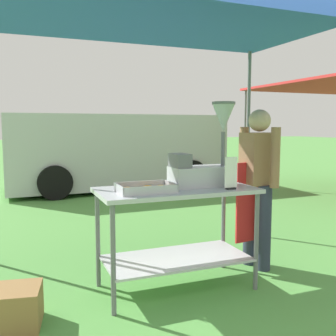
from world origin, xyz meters
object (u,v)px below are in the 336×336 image
object	(u,v)px
vendor	(258,180)
menu_sign	(231,175)
donut_cart	(176,215)
donut_tray	(146,189)
stall_canopy	(172,19)
van_silver	(115,151)
donut_fryer	(205,159)
supply_crate	(11,308)

from	to	relation	value
vendor	menu_sign	bearing A→B (deg)	-144.01
donut_cart	donut_tray	distance (m)	0.41
donut_cart	donut_tray	size ratio (longest dim) A/B	2.98
stall_canopy	menu_sign	xyz separation A→B (m)	(0.41, -0.32, -1.33)
van_silver	donut_fryer	bearing A→B (deg)	-95.65
donut_tray	menu_sign	distance (m)	0.74
vendor	van_silver	size ratio (longest dim) A/B	0.33
donut_cart	donut_tray	world-z (taller)	donut_tray
donut_cart	menu_sign	size ratio (longest dim) A/B	4.95
stall_canopy	donut_cart	bearing A→B (deg)	-90.00
menu_sign	donut_tray	bearing A→B (deg)	169.40
donut_fryer	menu_sign	xyz separation A→B (m)	(0.12, -0.26, -0.12)
stall_canopy	donut_cart	world-z (taller)	stall_canopy
stall_canopy	van_silver	size ratio (longest dim) A/B	0.67
stall_canopy	menu_sign	bearing A→B (deg)	-37.62
stall_canopy	donut_fryer	world-z (taller)	stall_canopy
donut_tray	menu_sign	size ratio (longest dim) A/B	1.66
vendor	van_silver	bearing A→B (deg)	91.11
donut_cart	supply_crate	size ratio (longest dim) A/B	2.94
stall_canopy	vendor	world-z (taller)	stall_canopy
stall_canopy	van_silver	world-z (taller)	stall_canopy
vendor	supply_crate	bearing A→B (deg)	-171.06
donut_tray	vendor	distance (m)	1.30
donut_fryer	van_silver	size ratio (longest dim) A/B	0.16
donut_cart	supply_crate	world-z (taller)	donut_cart
stall_canopy	donut_fryer	distance (m)	1.25
stall_canopy	supply_crate	xyz separation A→B (m)	(-1.37, -0.29, -2.21)
vendor	supply_crate	distance (m)	2.49
donut_cart	van_silver	distance (m)	5.77
supply_crate	donut_cart	bearing A→B (deg)	7.80
menu_sign	donut_cart	bearing A→B (deg)	151.89
donut_cart	supply_crate	distance (m)	1.48
stall_canopy	supply_crate	distance (m)	2.62
vendor	van_silver	distance (m)	5.52
stall_canopy	donut_fryer	bearing A→B (deg)	-12.01
donut_cart	van_silver	size ratio (longest dim) A/B	0.28
stall_canopy	donut_tray	bearing A→B (deg)	-149.08
stall_canopy	donut_tray	distance (m)	1.48
stall_canopy	vendor	xyz separation A→B (m)	(0.97, 0.08, -1.45)
menu_sign	supply_crate	distance (m)	1.99
vendor	van_silver	xyz separation A→B (m)	(-0.11, 5.52, -0.03)
donut_fryer	vendor	bearing A→B (deg)	12.28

